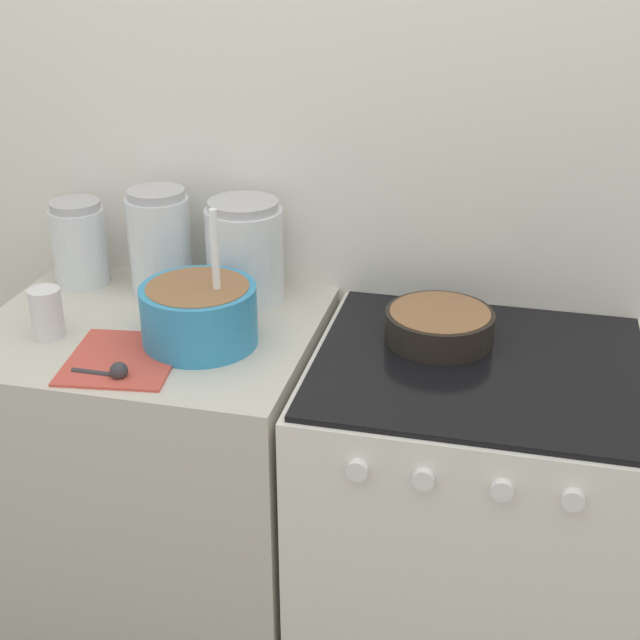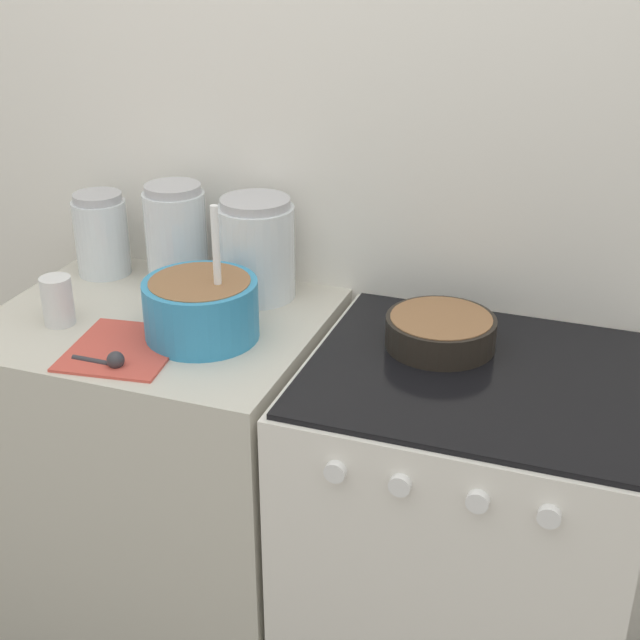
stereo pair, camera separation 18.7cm
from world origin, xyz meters
name	(u,v)px [view 1 (the left image)]	position (x,y,z in m)	size (l,w,h in m)	color
wall_back	(343,157)	(0.00, 0.63, 1.20)	(4.47, 0.05, 2.40)	white
countertop_cabinet	(162,491)	(-0.37, 0.30, 0.44)	(0.73, 0.61, 0.88)	beige
stove	(464,536)	(0.36, 0.30, 0.44)	(0.69, 0.63, 0.88)	white
mixing_bowl	(199,311)	(-0.22, 0.26, 0.96)	(0.24, 0.24, 0.30)	#338CBF
baking_pan	(439,325)	(0.27, 0.39, 0.92)	(0.23, 0.23, 0.07)	black
storage_jar_left	(80,249)	(-0.62, 0.50, 0.97)	(0.13, 0.13, 0.21)	silver
storage_jar_middle	(160,248)	(-0.41, 0.50, 0.99)	(0.15, 0.15, 0.25)	silver
storage_jar_right	(245,258)	(-0.20, 0.50, 0.98)	(0.18, 0.18, 0.24)	silver
tin_can	(47,313)	(-0.55, 0.21, 0.94)	(0.07, 0.07, 0.11)	silver
recipe_page	(123,359)	(-0.35, 0.15, 0.89)	(0.25, 0.27, 0.01)	#CC4C3F
measuring_spoon	(113,371)	(-0.34, 0.07, 0.90)	(0.12, 0.04, 0.04)	#333338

